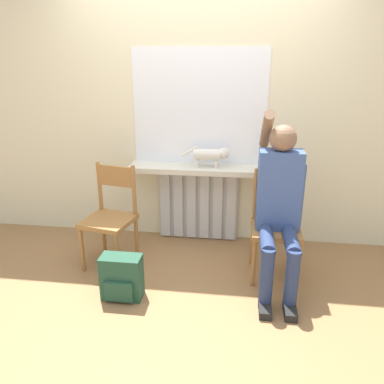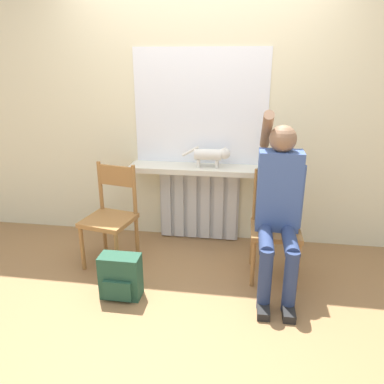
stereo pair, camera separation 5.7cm
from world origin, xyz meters
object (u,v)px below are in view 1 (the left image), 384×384
chair_right (276,224)px  cat (212,154)px  person (279,201)px  chair_left (111,216)px  backpack (122,278)px

chair_right → cat: size_ratio=1.97×
chair_right → cat: 0.89m
chair_right → person: 0.28m
chair_left → chair_right: 1.43m
cat → backpack: 1.38m
chair_left → chair_right: same height
chair_right → backpack: bearing=-157.1°
person → cat: 0.87m
person → backpack: bearing=-161.7°
chair_left → cat: cat is taller
person → cat: (-0.58, 0.61, 0.21)m
backpack → person: bearing=18.3°
cat → backpack: cat is taller
cat → backpack: (-0.60, -1.00, -0.75)m
chair_left → backpack: (0.24, -0.51, -0.29)m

